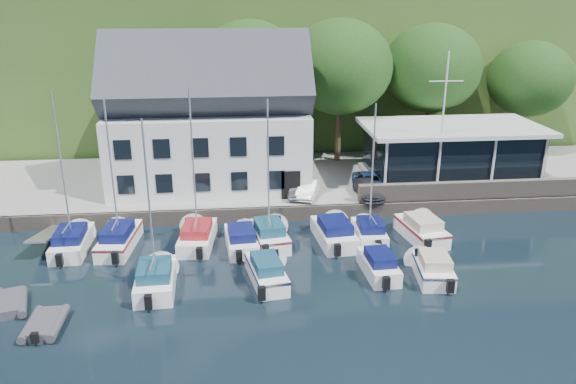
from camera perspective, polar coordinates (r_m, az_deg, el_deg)
The scene contains 32 objects.
ground at distance 28.16m, azimuth 6.08°, elevation -11.34°, with size 180.00×180.00×0.00m, color black.
quay at distance 43.71m, azimuth 1.56°, elevation 1.04°, with size 60.00×13.00×1.00m, color gray.
quay_face at distance 37.67m, azimuth 2.79°, elevation -2.10°, with size 60.00×0.30×1.00m, color #665B52.
hillside at distance 85.99m, azimuth -2.23°, elevation 15.35°, with size 160.00×75.00×16.00m, color #2E4C1C.
harbor_building at distance 41.14m, azimuth -7.99°, elevation 6.69°, with size 14.40×8.20×8.70m, color silver, non-canonical shape.
club_pavilion at distance 44.30m, azimuth 16.14°, elevation 3.96°, with size 13.20×7.20×4.10m, color black, non-canonical shape.
seawall at distance 41.08m, azimuth 19.53°, elevation 0.26°, with size 18.00×0.50×1.20m, color #665B52.
gangway at distance 37.37m, azimuth -22.73°, elevation -4.72°, with size 1.20×6.00×1.40m, color silver, non-canonical shape.
car_silver at distance 38.96m, azimuth 0.80°, elevation 0.31°, with size 1.28×3.18×1.08m, color #A0A0A4.
car_white at distance 39.02m, azimuth 2.08°, elevation 0.39°, with size 1.22×3.51×1.16m, color silver.
car_dgrey at distance 39.39m, azimuth 8.15°, elevation 0.34°, with size 1.55×3.80×1.10m, color #303035.
car_blue at distance 40.71m, azimuth 8.29°, elevation 1.08°, with size 1.42×3.61×1.23m, color #2C5288.
flagpole at distance 40.13m, azimuth 15.40°, elevation 6.65°, with size 2.35×0.20×9.79m, color silver, non-canonical shape.
tree_1 at distance 47.02m, azimuth -12.26°, elevation 8.67°, with size 7.08×7.08×9.68m, color black, non-canonical shape.
tree_2 at distance 46.81m, azimuth -3.85°, elevation 10.15°, with size 8.41×8.41×11.49m, color black, non-canonical shape.
tree_3 at distance 46.58m, azimuth 5.22°, elevation 10.14°, with size 8.49×8.49×11.61m, color black, non-canonical shape.
tree_4 at distance 49.51m, azimuth 14.24°, elevation 9.92°, with size 8.15×8.15×11.14m, color black, non-canonical shape.
tree_5 at distance 53.07m, azimuth 23.14°, elevation 8.76°, with size 7.07×7.07×9.67m, color black, non-canonical shape.
boat_r1_0 at distance 34.32m, azimuth -21.84°, elevation 1.08°, with size 1.99×6.28×8.69m, color white, non-canonical shape.
boat_r1_1 at distance 33.62m, azimuth -17.43°, elevation 1.61°, with size 1.91×6.64×9.11m, color white, non-canonical shape.
boat_r1_2 at distance 33.08m, azimuth -9.53°, elevation 1.57°, with size 2.06×6.28×8.66m, color white, non-canonical shape.
boat_r1_3 at distance 33.56m, azimuth -4.76°, elevation -4.62°, with size 1.91×5.62×1.38m, color white, non-canonical shape.
boat_r1_4 at distance 32.55m, azimuth -2.01°, elevation 2.25°, with size 1.99×5.70×9.43m, color white, non-canonical shape.
boat_r1_5 at distance 34.38m, azimuth 4.70°, elevation -3.89°, with size 2.17×6.28×1.51m, color white, non-canonical shape.
boat_r1_6 at distance 33.55m, azimuth 8.56°, elevation 1.75°, with size 1.84×5.16×8.52m, color white, non-canonical shape.
boat_r1_7 at distance 35.66m, azimuth 13.41°, elevation -3.47°, with size 2.08×5.90×1.54m, color white, non-canonical shape.
boat_r2_1 at distance 28.22m, azimuth -13.91°, elevation -1.40°, with size 2.09×5.87×9.18m, color white, non-canonical shape.
boat_r2_2 at distance 29.74m, azimuth -2.21°, elevation -7.82°, with size 1.71×5.77×1.47m, color white, non-canonical shape.
boat_r2_3 at distance 30.87m, azimuth 9.19°, elevation -7.07°, with size 1.66×5.17×1.40m, color white, non-canonical shape.
boat_r2_4 at distance 31.09m, azimuth 14.51°, elevation -7.24°, with size 1.88×5.09×1.43m, color white, non-canonical shape.
dinghy_0 at distance 30.75m, azimuth -26.43°, elevation -9.94°, with size 1.68×2.80×0.65m, color #3A3A3F, non-canonical shape.
dinghy_1 at distance 28.31m, azimuth -23.50°, elevation -12.09°, with size 1.69×2.81×0.66m, color #3A3A3F, non-canonical shape.
Camera 1 is at (-5.29, -23.58, 14.46)m, focal length 35.00 mm.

